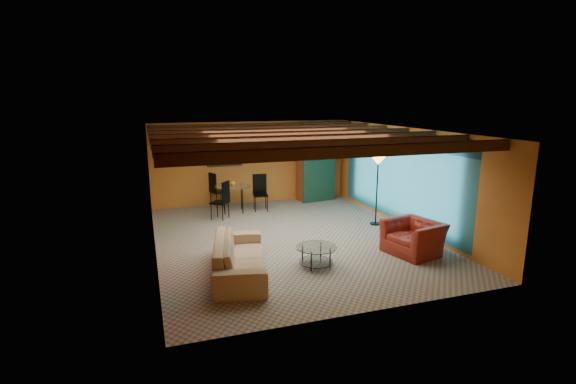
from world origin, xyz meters
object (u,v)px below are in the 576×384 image
object	(u,v)px
dining_table	(233,194)
vase	(232,173)
armchair	(413,237)
armoire	(316,168)
sofa	(239,257)
floor_lamp	(377,191)
potted_plant	(317,129)
coffee_table	(316,256)

from	to	relation	value
dining_table	vase	bearing A→B (deg)	0.00
armchair	armoire	bearing A→B (deg)	167.11
sofa	dining_table	distance (m)	4.83
sofa	vase	size ratio (longest dim) A/B	13.23
floor_lamp	potted_plant	size ratio (longest dim) A/B	3.83
sofa	potted_plant	bearing A→B (deg)	-23.57
floor_lamp	vase	bearing A→B (deg)	143.66
dining_table	vase	xyz separation A→B (m)	(0.00, 0.00, 0.66)
floor_lamp	dining_table	bearing A→B (deg)	143.66
coffee_table	potted_plant	xyz separation A→B (m)	(2.29, 5.60, 2.20)
sofa	coffee_table	distance (m)	1.62
sofa	armchair	world-z (taller)	armchair
potted_plant	vase	world-z (taller)	potted_plant
sofa	armoire	bearing A→B (deg)	-23.57
floor_lamp	vase	world-z (taller)	floor_lamp
floor_lamp	potted_plant	bearing A→B (deg)	97.77
dining_table	armoire	bearing A→B (deg)	13.38
sofa	dining_table	size ratio (longest dim) A/B	1.14
armchair	dining_table	size ratio (longest dim) A/B	0.53
dining_table	potted_plant	distance (m)	3.64
potted_plant	armchair	bearing A→B (deg)	-89.20
sofa	potted_plant	size ratio (longest dim) A/B	5.00
vase	sofa	bearing A→B (deg)	-100.04
dining_table	armoire	world-z (taller)	armoire
sofa	vase	xyz separation A→B (m)	(0.84, 4.75, 0.87)
armoire	floor_lamp	bearing A→B (deg)	-91.68
dining_table	floor_lamp	xyz separation A→B (m)	(3.50, -2.57, 0.39)
sofa	coffee_table	size ratio (longest dim) A/B	2.90
armchair	armoire	xyz separation A→B (m)	(-0.08, 5.60, 0.71)
coffee_table	sofa	bearing A→B (deg)	175.66
sofa	floor_lamp	world-z (taller)	floor_lamp
sofa	armchair	size ratio (longest dim) A/B	2.14
dining_table	coffee_table	bearing A→B (deg)	-81.09
sofa	vase	distance (m)	4.90
sofa	armoire	size ratio (longest dim) A/B	1.15
sofa	floor_lamp	xyz separation A→B (m)	(4.34, 2.17, 0.59)
sofa	potted_plant	xyz separation A→B (m)	(3.89, 5.47, 2.06)
coffee_table	armoire	xyz separation A→B (m)	(2.29, 5.60, 0.87)
sofa	dining_table	world-z (taller)	dining_table
sofa	coffee_table	world-z (taller)	sofa
dining_table	floor_lamp	distance (m)	4.36
potted_plant	coffee_table	bearing A→B (deg)	-112.22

